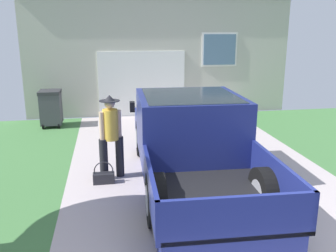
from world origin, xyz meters
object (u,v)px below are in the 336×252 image
pickup_truck (190,142)px  handbag (104,177)px  wheeled_trash_bin (51,107)px  person_with_hat (111,134)px  house_with_garage (149,37)px

pickup_truck → handbag: bearing=-178.2°
handbag → wheeled_trash_bin: size_ratio=0.39×
pickup_truck → person_with_hat: person_with_hat is taller
wheeled_trash_bin → pickup_truck: bearing=-54.7°
handbag → wheeled_trash_bin: (-1.51, 4.45, 0.47)m
person_with_hat → house_with_garage: house_with_garage is taller
person_with_hat → handbag: size_ratio=3.83×
pickup_truck → handbag: size_ratio=11.99×
handbag → wheeled_trash_bin: wheeled_trash_bin is taller
pickup_truck → house_with_garage: (0.29, 8.73, 1.77)m
handbag → house_with_garage: 9.24m
handbag → wheeled_trash_bin: bearing=108.8°
person_with_hat → handbag: person_with_hat is taller
person_with_hat → handbag: bearing=-143.9°
pickup_truck → wheeled_trash_bin: pickup_truck is taller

